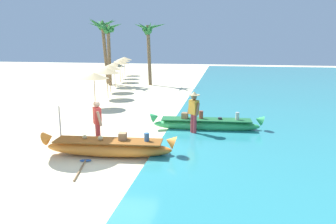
% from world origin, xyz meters
% --- Properties ---
extents(ground_plane, '(80.00, 80.00, 0.00)m').
position_xyz_m(ground_plane, '(0.00, 0.00, 0.00)').
color(ground_plane, beige).
extents(boat_orange_foreground, '(4.39, 1.00, 0.81)m').
position_xyz_m(boat_orange_foreground, '(-0.09, -0.42, 0.30)').
color(boat_orange_foreground, orange).
rests_on(boat_orange_foreground, ground).
extents(boat_green_midground, '(4.60, 0.90, 0.82)m').
position_xyz_m(boat_green_midground, '(2.78, 3.06, 0.28)').
color(boat_green_midground, '#38B760').
rests_on(boat_green_midground, ground).
extents(person_vendor_hatted, '(0.54, 0.50, 1.72)m').
position_xyz_m(person_vendor_hatted, '(2.34, 2.38, 0.99)').
color(person_vendor_hatted, '#B2383D').
rests_on(person_vendor_hatted, ground).
extents(person_tourist_customer, '(0.47, 0.56, 1.65)m').
position_xyz_m(person_tourist_customer, '(-0.72, 0.29, 0.93)').
color(person_tourist_customer, '#B2383D').
rests_on(person_tourist_customer, ground).
extents(patio_umbrella_large, '(2.28, 2.28, 2.16)m').
position_xyz_m(patio_umbrella_large, '(-1.89, -0.08, 1.93)').
color(patio_umbrella_large, '#B7B7BC').
rests_on(patio_umbrella_large, ground).
extents(parasol_row_0, '(1.60, 1.60, 1.91)m').
position_xyz_m(parasol_row_0, '(-3.48, 6.71, 1.75)').
color(parasol_row_0, '#8E6B47').
rests_on(parasol_row_0, ground).
extents(parasol_row_1, '(1.60, 1.60, 1.91)m').
position_xyz_m(parasol_row_1, '(-3.82, 9.60, 1.75)').
color(parasol_row_1, '#8E6B47').
rests_on(parasol_row_1, ground).
extents(parasol_row_2, '(1.60, 1.60, 1.91)m').
position_xyz_m(parasol_row_2, '(-4.54, 12.08, 1.75)').
color(parasol_row_2, '#8E6B47').
rests_on(parasol_row_2, ground).
extents(parasol_row_3, '(1.60, 1.60, 1.91)m').
position_xyz_m(parasol_row_3, '(-5.09, 14.65, 1.75)').
color(parasol_row_3, '#8E6B47').
rests_on(parasol_row_3, ground).
extents(parasol_row_4, '(1.60, 1.60, 1.91)m').
position_xyz_m(parasol_row_4, '(-5.61, 17.57, 1.75)').
color(parasol_row_4, '#8E6B47').
rests_on(parasol_row_4, ground).
extents(parasol_row_5, '(1.60, 1.60, 1.91)m').
position_xyz_m(parasol_row_5, '(-6.30, 20.22, 1.75)').
color(parasol_row_5, '#8E6B47').
rests_on(parasol_row_5, ground).
extents(parasol_row_6, '(1.60, 1.60, 1.91)m').
position_xyz_m(parasol_row_6, '(-6.90, 22.96, 1.75)').
color(parasol_row_6, '#8E6B47').
rests_on(parasol_row_6, ground).
extents(palm_tree_tall_inland, '(2.74, 2.64, 5.11)m').
position_xyz_m(palm_tree_tall_inland, '(-2.68, 16.15, 4.10)').
color(palm_tree_tall_inland, brown).
rests_on(palm_tree_tall_inland, ground).
extents(palm_tree_leaning_seaward, '(2.33, 2.71, 5.46)m').
position_xyz_m(palm_tree_leaning_seaward, '(-6.58, 16.29, 4.38)').
color(palm_tree_leaning_seaward, brown).
rests_on(palm_tree_leaning_seaward, ground).
extents(palm_tree_mid_cluster, '(2.65, 2.42, 5.07)m').
position_xyz_m(palm_tree_mid_cluster, '(-5.77, 15.35, 4.04)').
color(palm_tree_mid_cluster, brown).
rests_on(palm_tree_mid_cluster, ground).
extents(paddle, '(0.54, 1.59, 0.05)m').
position_xyz_m(paddle, '(-0.54, -1.43, 0.03)').
color(paddle, '#8E6B47').
rests_on(paddle, ground).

